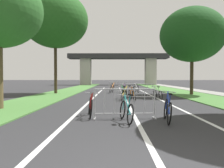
# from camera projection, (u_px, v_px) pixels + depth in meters

# --- Properties ---
(grass_verge_left) EXTENTS (3.24, 51.13, 0.05)m
(grass_verge_left) POSITION_uv_depth(u_px,v_px,m) (69.00, 91.00, 23.86)
(grass_verge_left) COLOR #477A38
(grass_verge_left) RESTS_ON ground
(grass_verge_right) EXTENTS (3.24, 51.13, 0.05)m
(grass_verge_right) POSITION_uv_depth(u_px,v_px,m) (174.00, 91.00, 23.73)
(grass_verge_right) COLOR #477A38
(grass_verge_right) RESTS_ON ground
(sidewalk_path_right) EXTENTS (1.89, 51.13, 0.08)m
(sidewalk_path_right) POSITION_uv_depth(u_px,v_px,m) (198.00, 91.00, 23.70)
(sidewalk_path_right) COLOR gray
(sidewalk_path_right) RESTS_ON ground
(lane_stripe_center) EXTENTS (0.14, 29.58, 0.01)m
(lane_stripe_center) POSITION_uv_depth(u_px,v_px,m) (124.00, 96.00, 17.67)
(lane_stripe_center) COLOR silver
(lane_stripe_center) RESTS_ON ground
(lane_stripe_right_lane) EXTENTS (0.14, 29.58, 0.01)m
(lane_stripe_right_lane) POSITION_uv_depth(u_px,v_px,m) (152.00, 96.00, 17.65)
(lane_stripe_right_lane) COLOR silver
(lane_stripe_right_lane) RESTS_ON ground
(lane_stripe_left_lane) EXTENTS (0.14, 29.58, 0.01)m
(lane_stripe_left_lane) POSITION_uv_depth(u_px,v_px,m) (96.00, 96.00, 17.70)
(lane_stripe_left_lane) COLOR silver
(lane_stripe_left_lane) RESTS_ON ground
(overpass_bridge) EXTENTS (20.22, 3.41, 6.30)m
(overpass_bridge) POSITION_uv_depth(u_px,v_px,m) (118.00, 63.00, 45.01)
(overpass_bridge) COLOR #2D2D30
(overpass_bridge) RESTS_ON ground
(tree_left_cypress_far) EXTENTS (5.82, 5.82, 9.03)m
(tree_left_cypress_far) POSITION_uv_depth(u_px,v_px,m) (55.00, 20.00, 19.49)
(tree_left_cypress_far) COLOR #3D2D1E
(tree_left_cypress_far) RESTS_ON ground
(tree_right_oak_near) EXTENTS (5.29, 5.29, 7.24)m
(tree_right_oak_near) POSITION_uv_depth(u_px,v_px,m) (192.00, 35.00, 18.16)
(tree_right_oak_near) COLOR #3D2D1E
(tree_right_oak_near) RESTS_ON ground
(crowd_barrier_nearest) EXTENTS (2.17, 0.53, 1.05)m
(crowd_barrier_nearest) POSITION_uv_depth(u_px,v_px,m) (125.00, 104.00, 7.65)
(crowd_barrier_nearest) COLOR #ADADB2
(crowd_barrier_nearest) RESTS_ON ground
(crowd_barrier_second) EXTENTS (2.17, 0.52, 1.05)m
(crowd_barrier_second) POSITION_uv_depth(u_px,v_px,m) (137.00, 92.00, 14.46)
(crowd_barrier_second) COLOR #ADADB2
(crowd_barrier_second) RESTS_ON ground
(crowd_barrier_third) EXTENTS (2.17, 0.54, 1.05)m
(crowd_barrier_third) POSITION_uv_depth(u_px,v_px,m) (120.00, 87.00, 21.29)
(crowd_barrier_third) COLOR #ADADB2
(crowd_barrier_third) RESTS_ON ground
(bicycle_orange_0) EXTENTS (0.46, 1.71, 0.96)m
(bicycle_orange_0) POSITION_uv_depth(u_px,v_px,m) (132.00, 94.00, 14.05)
(bicycle_orange_0) COLOR black
(bicycle_orange_0) RESTS_ON ground
(bicycle_black_1) EXTENTS (0.54, 1.64, 0.92)m
(bicycle_black_1) POSITION_uv_depth(u_px,v_px,m) (133.00, 89.00, 20.87)
(bicycle_black_1) COLOR black
(bicycle_black_1) RESTS_ON ground
(bicycle_red_2) EXTENTS (0.56, 1.72, 0.93)m
(bicycle_red_2) POSITION_uv_depth(u_px,v_px,m) (90.00, 106.00, 8.09)
(bicycle_red_2) COLOR black
(bicycle_red_2) RESTS_ON ground
(bicycle_green_3) EXTENTS (0.59, 1.73, 0.97)m
(bicycle_green_3) POSITION_uv_depth(u_px,v_px,m) (124.00, 93.00, 14.96)
(bicycle_green_3) COLOR black
(bicycle_green_3) RESTS_ON ground
(bicycle_white_4) EXTENTS (0.59, 1.73, 0.91)m
(bicycle_white_4) POSITION_uv_depth(u_px,v_px,m) (137.00, 89.00, 21.66)
(bicycle_white_4) COLOR black
(bicycle_white_4) RESTS_ON ground
(bicycle_purple_5) EXTENTS (0.59, 1.74, 0.98)m
(bicycle_purple_5) POSITION_uv_depth(u_px,v_px,m) (124.00, 89.00, 20.70)
(bicycle_purple_5) COLOR black
(bicycle_purple_5) RESTS_ON ground
(bicycle_yellow_6) EXTENTS (0.70, 1.78, 0.93)m
(bicycle_yellow_6) POSITION_uv_depth(u_px,v_px,m) (124.00, 94.00, 14.06)
(bicycle_yellow_6) COLOR black
(bicycle_yellow_6) RESTS_ON ground
(bicycle_teal_7) EXTENTS (0.54, 1.65, 0.92)m
(bicycle_teal_7) POSITION_uv_depth(u_px,v_px,m) (126.00, 111.00, 7.12)
(bicycle_teal_7) COLOR black
(bicycle_teal_7) RESTS_ON ground
(bicycle_blue_8) EXTENTS (0.54, 1.71, 0.99)m
(bicycle_blue_8) POSITION_uv_depth(u_px,v_px,m) (168.00, 110.00, 7.05)
(bicycle_blue_8) COLOR black
(bicycle_blue_8) RESTS_ON ground
(bicycle_silver_9) EXTENTS (0.59, 1.69, 0.88)m
(bicycle_silver_9) POSITION_uv_depth(u_px,v_px,m) (158.00, 94.00, 14.79)
(bicycle_silver_9) COLOR black
(bicycle_silver_9) RESTS_ON ground
(bicycle_orange_10) EXTENTS (0.77, 1.80, 1.06)m
(bicycle_orange_10) POSITION_uv_depth(u_px,v_px,m) (112.00, 89.00, 20.93)
(bicycle_orange_10) COLOR black
(bicycle_orange_10) RESTS_ON ground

